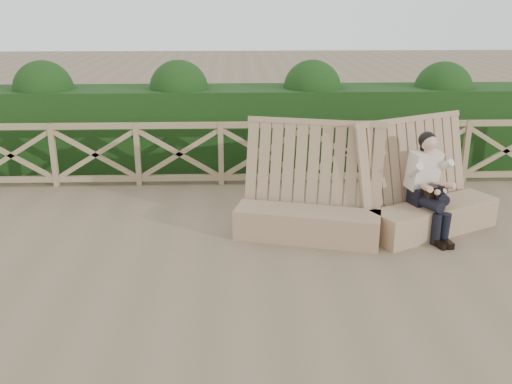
{
  "coord_description": "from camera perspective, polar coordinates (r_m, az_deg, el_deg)",
  "views": [
    {
      "loc": [
        -0.45,
        -6.04,
        3.1
      ],
      "look_at": [
        -0.22,
        0.4,
        0.9
      ],
      "focal_mm": 40.0,
      "sensor_mm": 36.0,
      "label": 1
    }
  ],
  "objects": [
    {
      "name": "ground",
      "position": [
        6.8,
        1.97,
        -8.27
      ],
      "size": [
        60.0,
        60.0,
        0.0
      ],
      "primitive_type": "plane",
      "color": "#726147",
      "rests_on": "ground"
    },
    {
      "name": "hedge",
      "position": [
        11.0,
        0.31,
        6.53
      ],
      "size": [
        12.0,
        1.2,
        1.5
      ],
      "primitive_type": "cube",
      "color": "black",
      "rests_on": "ground"
    },
    {
      "name": "woman",
      "position": [
        8.03,
        16.86,
        0.94
      ],
      "size": [
        0.55,
        0.93,
        1.42
      ],
      "rotation": [
        0.0,
        0.0,
        0.34
      ],
      "color": "black",
      "rests_on": "ground"
    },
    {
      "name": "bench",
      "position": [
        7.95,
        11.35,
        -1.47
      ],
      "size": [
        3.75,
        1.55,
        1.55
      ],
      "rotation": [
        0.0,
        0.0,
        0.19
      ],
      "color": "#937754",
      "rests_on": "ground"
    },
    {
      "name": "guardrail",
      "position": [
        9.88,
        0.6,
        3.93
      ],
      "size": [
        10.1,
        0.09,
        1.1
      ],
      "color": "olive",
      "rests_on": "ground"
    }
  ]
}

